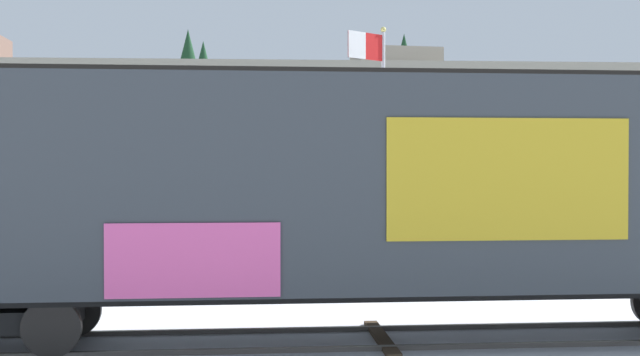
% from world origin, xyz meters
% --- Properties ---
extents(ground_plane, '(260.00, 260.00, 0.00)m').
position_xyz_m(ground_plane, '(0.00, 0.00, 0.00)').
color(ground_plane, silver).
extents(track, '(60.02, 3.70, 0.08)m').
position_xyz_m(track, '(1.71, 0.04, 0.04)').
color(track, '#4C4742').
rests_on(track, ground_plane).
extents(freight_car, '(17.19, 3.46, 4.62)m').
position_xyz_m(freight_car, '(0.50, -0.00, 2.61)').
color(freight_car, '#33383D').
rests_on(freight_car, ground_plane).
extents(flagpole, '(1.31, 0.95, 7.44)m').
position_xyz_m(flagpole, '(1.84, 10.91, 4.85)').
color(flagpole, silver).
rests_on(flagpole, ground_plane).
extents(hillside, '(155.32, 43.82, 15.19)m').
position_xyz_m(hillside, '(-0.06, 60.53, 5.20)').
color(hillside, gray).
rests_on(hillside, ground_plane).
extents(parked_car_red, '(4.63, 2.27, 1.60)m').
position_xyz_m(parked_car_red, '(-2.40, 6.02, 0.80)').
color(parked_car_red, '#B21E1E').
rests_on(parked_car_red, ground_plane).
extents(parked_car_tan, '(4.86, 2.19, 1.75)m').
position_xyz_m(parked_car_tan, '(2.42, 5.57, 0.86)').
color(parked_car_tan, '#9E8966').
rests_on(parked_car_tan, ground_plane).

